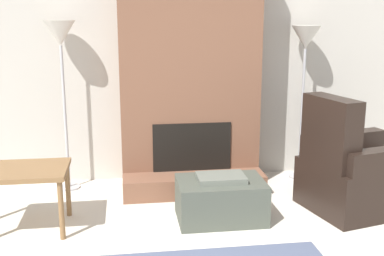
{
  "coord_description": "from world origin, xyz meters",
  "views": [
    {
      "loc": [
        -0.66,
        -2.08,
        1.78
      ],
      "look_at": [
        0.0,
        2.63,
        0.66
      ],
      "focal_mm": 45.0,
      "sensor_mm": 36.0,
      "label": 1
    }
  ],
  "objects": [
    {
      "name": "armchair",
      "position": [
        1.44,
        1.9,
        0.32
      ],
      "size": [
        1.15,
        0.98,
        1.08
      ],
      "rotation": [
        0.0,
        0.0,
        1.81
      ],
      "color": "black",
      "rests_on": "ground_plane"
    },
    {
      "name": "floor_lamp_left",
      "position": [
        -1.28,
        2.84,
        1.51
      ],
      "size": [
        0.31,
        0.31,
        1.73
      ],
      "color": "#ADADB2",
      "rests_on": "ground_plane"
    },
    {
      "name": "fireplace",
      "position": [
        0.0,
        2.83,
        1.23
      ],
      "size": [
        1.43,
        0.77,
        2.6
      ],
      "color": "brown",
      "rests_on": "ground_plane"
    },
    {
      "name": "ottoman",
      "position": [
        0.15,
        1.84,
        0.19
      ],
      "size": [
        0.76,
        0.52,
        0.41
      ],
      "color": "#474C42",
      "rests_on": "ground_plane"
    },
    {
      "name": "side_table",
      "position": [
        -1.52,
        1.87,
        0.47
      ],
      "size": [
        0.73,
        0.56,
        0.54
      ],
      "color": "brown",
      "rests_on": "ground_plane"
    },
    {
      "name": "wall_back",
      "position": [
        0.0,
        3.1,
        1.3
      ],
      "size": [
        8.33,
        0.06,
        2.6
      ],
      "primitive_type": "cube",
      "color": "#BCB7AD",
      "rests_on": "ground_plane"
    },
    {
      "name": "floor_lamp_right",
      "position": [
        1.24,
        2.84,
        1.46
      ],
      "size": [
        0.31,
        0.31,
        1.67
      ],
      "color": "#ADADB2",
      "rests_on": "ground_plane"
    }
  ]
}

